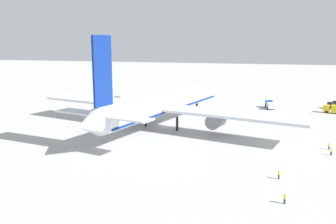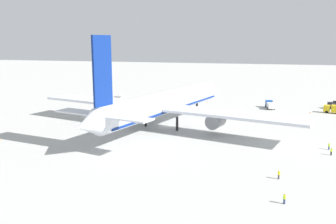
% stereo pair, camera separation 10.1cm
% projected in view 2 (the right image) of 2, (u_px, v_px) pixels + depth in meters
% --- Properties ---
extents(ground_plane, '(600.00, 600.00, 0.00)m').
position_uv_depth(ground_plane, '(166.00, 126.00, 106.70)').
color(ground_plane, '#B2B2AD').
extents(airliner, '(70.43, 80.85, 25.89)m').
position_uv_depth(airliner, '(164.00, 104.00, 104.15)').
color(airliner, silver).
rests_on(airliner, ground).
extents(service_truck_0, '(7.09, 3.62, 2.69)m').
position_uv_depth(service_truck_0, '(270.00, 105.00, 134.24)').
color(service_truck_0, '#194CA5').
rests_on(service_truck_0, ground).
extents(service_truck_2, '(3.84, 6.85, 2.88)m').
position_uv_depth(service_truck_2, '(334.00, 109.00, 125.32)').
color(service_truck_2, yellow).
rests_on(service_truck_2, ground).
extents(baggage_cart_0, '(3.29, 1.87, 1.41)m').
position_uv_depth(baggage_cart_0, '(119.00, 95.00, 161.70)').
color(baggage_cart_0, '#595B60').
rests_on(baggage_cart_0, ground).
extents(ground_worker_0, '(0.47, 0.47, 1.71)m').
position_uv_depth(ground_worker_0, '(331.00, 151.00, 79.74)').
color(ground_worker_0, black).
rests_on(ground_worker_0, ground).
extents(ground_worker_1, '(0.52, 0.52, 1.63)m').
position_uv_depth(ground_worker_1, '(329.00, 146.00, 83.80)').
color(ground_worker_1, navy).
rests_on(ground_worker_1, ground).
extents(ground_worker_2, '(0.48, 0.48, 1.68)m').
position_uv_depth(ground_worker_2, '(279.00, 175.00, 66.00)').
color(ground_worker_2, '#3F3F47').
rests_on(ground_worker_2, ground).
extents(ground_worker_3, '(0.44, 0.44, 1.69)m').
position_uv_depth(ground_worker_3, '(284.00, 199.00, 55.98)').
color(ground_worker_3, navy).
rests_on(ground_worker_3, ground).
extents(traffic_cone_0, '(0.36, 0.36, 0.55)m').
position_uv_depth(traffic_cone_0, '(103.00, 106.00, 139.17)').
color(traffic_cone_0, orange).
rests_on(traffic_cone_0, ground).
extents(traffic_cone_1, '(0.36, 0.36, 0.55)m').
position_uv_depth(traffic_cone_1, '(207.00, 102.00, 147.88)').
color(traffic_cone_1, orange).
rests_on(traffic_cone_1, ground).
extents(traffic_cone_2, '(0.36, 0.36, 0.55)m').
position_uv_depth(traffic_cone_2, '(310.00, 112.00, 126.20)').
color(traffic_cone_2, orange).
rests_on(traffic_cone_2, ground).
extents(traffic_cone_3, '(0.36, 0.36, 0.55)m').
position_uv_depth(traffic_cone_3, '(163.00, 102.00, 146.79)').
color(traffic_cone_3, orange).
rests_on(traffic_cone_3, ground).
extents(traffic_cone_4, '(0.36, 0.36, 0.55)m').
position_uv_depth(traffic_cone_4, '(0.00, 139.00, 91.54)').
color(traffic_cone_4, orange).
rests_on(traffic_cone_4, ground).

